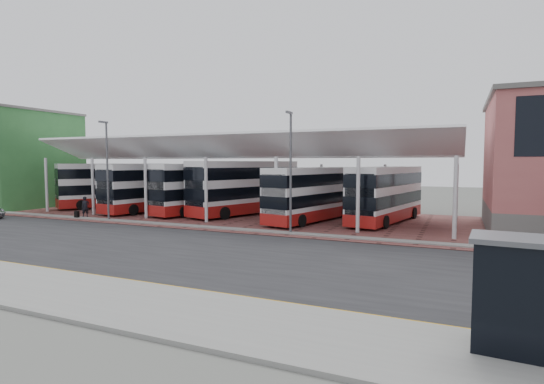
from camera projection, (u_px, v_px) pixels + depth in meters
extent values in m
plane|color=#51534D|center=(215.00, 249.00, 23.30)|extent=(140.00, 140.00, 0.00)
cube|color=black|center=(205.00, 253.00, 22.39)|extent=(120.00, 14.00, 0.02)
cube|color=brown|center=(321.00, 221.00, 34.34)|extent=(72.00, 16.00, 0.06)
cube|color=slate|center=(81.00, 295.00, 15.09)|extent=(120.00, 4.00, 0.14)
cube|color=slate|center=(263.00, 231.00, 28.95)|extent=(120.00, 0.80, 0.14)
cube|color=#C48B02|center=(122.00, 282.00, 16.92)|extent=(120.00, 0.12, 0.01)
cube|color=#C48B02|center=(127.00, 280.00, 17.19)|extent=(120.00, 0.12, 0.01)
cylinder|color=silver|center=(46.00, 185.00, 40.59)|extent=(0.26, 0.26, 5.20)
cylinder|color=silver|center=(129.00, 183.00, 50.64)|extent=(0.26, 0.26, 4.60)
cylinder|color=silver|center=(93.00, 187.00, 38.16)|extent=(0.26, 0.26, 5.20)
cylinder|color=silver|center=(169.00, 184.00, 48.21)|extent=(0.26, 0.26, 4.60)
cylinder|color=silver|center=(146.00, 188.00, 35.73)|extent=(0.26, 0.26, 5.20)
cylinder|color=silver|center=(215.00, 185.00, 45.78)|extent=(0.26, 0.26, 4.60)
cylinder|color=silver|center=(206.00, 190.00, 33.30)|extent=(0.26, 0.26, 5.20)
cylinder|color=silver|center=(265.00, 187.00, 43.35)|extent=(0.26, 0.26, 4.60)
cylinder|color=silver|center=(276.00, 192.00, 30.87)|extent=(0.26, 0.26, 5.20)
cylinder|color=silver|center=(321.00, 188.00, 40.92)|extent=(0.26, 0.26, 4.60)
cylinder|color=silver|center=(358.00, 195.00, 28.44)|extent=(0.26, 0.26, 5.20)
cylinder|color=silver|center=(385.00, 190.00, 38.49)|extent=(0.26, 0.26, 4.60)
cylinder|color=silver|center=(455.00, 198.00, 26.01)|extent=(0.26, 0.26, 5.20)
cylinder|color=silver|center=(457.00, 192.00, 36.06)|extent=(0.26, 0.26, 4.60)
cube|color=white|center=(220.00, 146.00, 35.06)|extent=(37.00, 4.95, 1.95)
cube|color=white|center=(251.00, 151.00, 40.18)|extent=(37.00, 7.12, 1.43)
cube|color=#337237|center=(27.00, 160.00, 45.13)|extent=(6.20, 10.00, 10.00)
cube|color=#5A5855|center=(25.00, 112.00, 44.77)|extent=(6.40, 10.20, 0.25)
cylinder|color=#4E5055|center=(107.00, 172.00, 34.43)|extent=(0.16, 0.16, 8.00)
cube|color=#4E5055|center=(103.00, 122.00, 33.88)|extent=(0.15, 0.90, 0.15)
cylinder|color=#4E5055|center=(291.00, 174.00, 27.95)|extent=(0.16, 0.16, 8.00)
cube|color=#4E5055|center=(289.00, 112.00, 27.40)|extent=(0.15, 0.90, 0.15)
cube|color=silver|center=(115.00, 184.00, 44.78)|extent=(8.04, 10.73, 4.34)
cube|color=maroon|center=(115.00, 201.00, 44.90)|extent=(8.10, 10.79, 0.91)
cube|color=black|center=(115.00, 188.00, 44.81)|extent=(8.10, 10.79, 0.96)
cube|color=black|center=(115.00, 173.00, 44.70)|extent=(8.10, 10.79, 0.96)
cube|color=black|center=(57.00, 187.00, 41.73)|extent=(1.97, 1.29, 3.63)
cylinder|color=black|center=(77.00, 203.00, 43.98)|extent=(0.78, 1.00, 1.01)
cylinder|color=black|center=(82.00, 205.00, 41.89)|extent=(0.78, 1.00, 1.01)
cylinder|color=black|center=(145.00, 200.00, 47.93)|extent=(0.78, 1.00, 1.01)
cylinder|color=black|center=(152.00, 201.00, 45.84)|extent=(0.78, 1.00, 1.01)
cube|color=silver|center=(154.00, 186.00, 41.20)|extent=(4.30, 11.26, 4.30)
cube|color=maroon|center=(155.00, 204.00, 41.32)|extent=(4.35, 11.31, 0.90)
cube|color=black|center=(154.00, 191.00, 41.23)|extent=(4.35, 11.31, 0.95)
cube|color=black|center=(154.00, 174.00, 41.12)|extent=(4.35, 11.31, 0.95)
cube|color=black|center=(105.00, 190.00, 36.68)|extent=(2.24, 0.47, 3.60)
cylinder|color=black|center=(116.00, 208.00, 39.10)|extent=(0.44, 1.03, 1.00)
cylinder|color=black|center=(133.00, 210.00, 37.72)|extent=(0.44, 1.03, 1.00)
cylinder|color=black|center=(173.00, 202.00, 44.95)|extent=(0.44, 1.03, 1.00)
cylinder|color=black|center=(190.00, 203.00, 43.57)|extent=(0.44, 1.03, 1.00)
cube|color=silver|center=(204.00, 187.00, 39.61)|extent=(5.12, 11.39, 4.34)
cube|color=maroon|center=(205.00, 206.00, 39.73)|extent=(5.16, 11.44, 0.91)
cube|color=black|center=(204.00, 192.00, 39.64)|extent=(5.16, 11.44, 0.96)
cube|color=black|center=(204.00, 175.00, 39.53)|extent=(5.16, 11.44, 0.96)
cube|color=black|center=(156.00, 191.00, 35.28)|extent=(2.23, 0.64, 3.64)
cylinder|color=black|center=(165.00, 210.00, 37.72)|extent=(0.52, 1.05, 1.01)
cylinder|color=black|center=(184.00, 212.00, 36.17)|extent=(0.52, 1.05, 1.01)
cylinder|color=black|center=(222.00, 204.00, 43.32)|extent=(0.52, 1.05, 1.01)
cylinder|color=black|center=(240.00, 205.00, 41.77)|extent=(0.52, 1.05, 1.01)
cube|color=silver|center=(246.00, 186.00, 38.52)|extent=(6.17, 11.92, 4.57)
cube|color=maroon|center=(246.00, 207.00, 38.65)|extent=(6.23, 11.98, 0.96)
cube|color=black|center=(246.00, 192.00, 38.56)|extent=(6.23, 11.98, 1.01)
cube|color=black|center=(245.00, 173.00, 38.44)|extent=(6.23, 11.98, 1.01)
cube|color=black|center=(194.00, 191.00, 34.25)|extent=(2.30, 0.85, 3.82)
cylinder|color=black|center=(204.00, 211.00, 36.79)|extent=(0.61, 1.10, 1.06)
cylinder|color=black|center=(224.00, 213.00, 35.01)|extent=(0.61, 1.10, 1.06)
cylinder|color=black|center=(263.00, 204.00, 42.31)|extent=(0.61, 1.10, 1.06)
cylinder|color=black|center=(283.00, 206.00, 40.54)|extent=(0.61, 1.10, 1.06)
cube|color=silver|center=(312.00, 193.00, 34.04)|extent=(4.68, 10.69, 4.07)
cube|color=maroon|center=(312.00, 213.00, 34.15)|extent=(4.73, 10.73, 0.85)
cube|color=black|center=(312.00, 198.00, 34.07)|extent=(4.73, 10.73, 0.90)
cube|color=black|center=(312.00, 179.00, 33.96)|extent=(4.73, 10.73, 0.90)
cube|color=black|center=(274.00, 198.00, 29.94)|extent=(2.10, 0.58, 3.41)
cylinder|color=black|center=(275.00, 218.00, 32.22)|extent=(0.47, 0.98, 0.95)
cylinder|color=black|center=(302.00, 221.00, 30.80)|extent=(0.47, 0.98, 0.95)
cylinder|color=black|center=(320.00, 210.00, 37.53)|extent=(0.47, 0.98, 0.95)
cylinder|color=black|center=(344.00, 212.00, 36.10)|extent=(0.47, 0.98, 0.95)
cube|color=silver|center=(386.00, 193.00, 33.43)|extent=(4.39, 10.84, 4.13)
cube|color=maroon|center=(386.00, 214.00, 33.55)|extent=(4.44, 10.89, 0.87)
cube|color=black|center=(386.00, 198.00, 33.46)|extent=(4.44, 10.89, 0.91)
cube|color=black|center=(386.00, 179.00, 33.36)|extent=(4.44, 10.89, 0.91)
cube|color=black|center=(359.00, 199.00, 29.16)|extent=(2.14, 0.51, 3.46)
cylinder|color=black|center=(354.00, 219.00, 31.49)|extent=(0.45, 1.00, 0.96)
cylinder|color=black|center=(385.00, 222.00, 30.11)|extent=(0.45, 1.00, 0.96)
cylinder|color=black|center=(386.00, 211.00, 37.01)|extent=(0.45, 1.00, 0.96)
cylinder|color=black|center=(414.00, 213.00, 35.64)|extent=(0.45, 1.00, 0.96)
imported|color=black|center=(85.00, 207.00, 36.73)|extent=(0.62, 0.75, 1.77)
cube|color=black|center=(77.00, 215.00, 35.73)|extent=(0.36, 0.26, 0.62)
cylinder|color=#4E5055|center=(479.00, 285.00, 11.36)|extent=(0.12, 0.12, 2.71)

